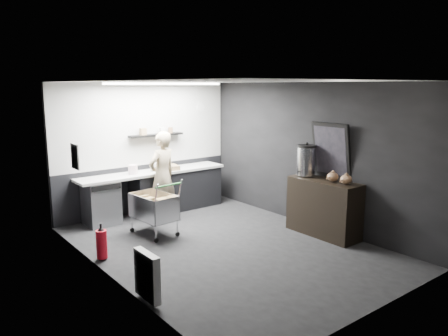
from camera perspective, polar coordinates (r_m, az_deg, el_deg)
floor at (r=7.39m, az=0.26°, el=-10.19°), size 5.50×5.50×0.00m
ceiling at (r=6.90m, az=0.28°, el=11.24°), size 5.50×5.50×0.00m
wall_back at (r=9.31m, az=-10.28°, el=2.61°), size 5.50×0.00×5.50m
wall_front at (r=5.20m, az=19.43°, el=-4.27°), size 5.50×0.00×5.50m
wall_left at (r=6.02m, az=-14.87°, el=-2.02°), size 0.00×5.50×5.50m
wall_right at (r=8.39m, az=11.07°, el=1.70°), size 0.00×5.50×5.50m
kitchen_wall_panel at (r=9.24m, az=-10.32°, el=5.67°), size 3.95×0.02×1.70m
dado_panel at (r=9.45m, az=-10.05°, el=-2.51°), size 3.95×0.02×1.00m
floating_shelf at (r=9.26m, az=-8.86°, el=4.30°), size 1.20×0.22×0.04m
wall_clock at (r=9.93m, az=-3.13°, el=7.91°), size 0.20×0.03×0.20m
poster at (r=7.18m, az=-18.91°, el=1.43°), size 0.02×0.30×0.40m
poster_red_band at (r=7.17m, az=-18.91°, el=1.98°), size 0.02×0.22×0.10m
radiator at (r=5.58m, az=-10.01°, el=-13.69°), size 0.10×0.50×0.60m
ceiling_strip at (r=8.43m, az=-7.67°, el=10.86°), size 2.40×0.20×0.04m
prep_counter at (r=9.26m, az=-8.39°, el=-3.01°), size 3.20×0.61×0.90m
person at (r=8.69m, az=-8.06°, el=-1.03°), size 0.72×0.56×1.76m
shopping_cart at (r=7.91m, az=-9.19°, el=-5.27°), size 0.63×0.96×1.00m
sideboard at (r=7.98m, az=12.79°, el=-4.12°), size 0.57×1.33×2.00m
fire_extinguisher at (r=7.02m, az=-15.69°, el=-9.44°), size 0.17×0.17×0.55m
cardboard_box at (r=9.18m, az=-7.51°, el=0.03°), size 0.52×0.43×0.09m
pink_tub at (r=8.87m, az=-11.81°, el=-0.19°), size 0.18×0.18×0.18m
white_container at (r=9.06m, az=-8.85°, el=0.10°), size 0.22×0.18×0.17m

